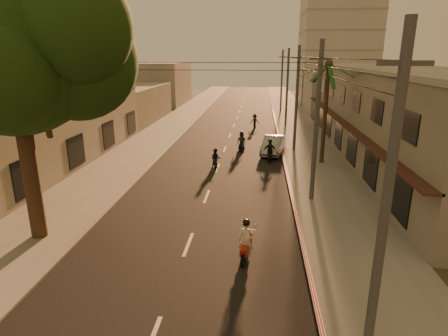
{
  "coord_description": "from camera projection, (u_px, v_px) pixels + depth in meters",
  "views": [
    {
      "loc": [
        3.02,
        -12.91,
        8.16
      ],
      "look_at": [
        1.02,
        8.31,
        1.74
      ],
      "focal_mm": 30.0,
      "sensor_mm": 36.0,
      "label": 1
    }
  ],
  "objects": [
    {
      "name": "broadleaf_tree",
      "position": [
        22.0,
        47.0,
        15.12
      ],
      "size": [
        9.6,
        8.7,
        12.1
      ],
      "color": "black",
      "rests_on": "ground"
    },
    {
      "name": "sidewalk_right",
      "position": [
        309.0,
        150.0,
        33.3
      ],
      "size": [
        5.0,
        140.0,
        0.12
      ],
      "primitive_type": "cube",
      "color": "slate",
      "rests_on": "ground"
    },
    {
      "name": "scooter_far_a",
      "position": [
        242.0,
        142.0,
        33.24
      ],
      "size": [
        0.95,
        1.82,
        1.79
      ],
      "rotation": [
        0.0,
        0.0,
        -0.11
      ],
      "color": "black",
      "rests_on": "ground"
    },
    {
      "name": "utility_poles",
      "position": [
        298.0,
        76.0,
        31.55
      ],
      "size": [
        1.2,
        48.26,
        9.0
      ],
      "color": "#38383A",
      "rests_on": "ground"
    },
    {
      "name": "left_building",
      "position": [
        37.0,
        131.0,
        28.78
      ],
      "size": [
        8.2,
        24.2,
        5.2
      ],
      "color": "#A19C91",
      "rests_on": "ground"
    },
    {
      "name": "curb_stripe",
      "position": [
        285.0,
        165.0,
        28.74
      ],
      "size": [
        0.2,
        60.0,
        0.2
      ],
      "primitive_type": "cube",
      "color": "#B31713",
      "rests_on": "ground"
    },
    {
      "name": "filler_left_far",
      "position": [
        161.0,
        84.0,
        64.75
      ],
      "size": [
        8.0,
        14.0,
        7.0
      ],
      "primitive_type": "cube",
      "color": "#A19C91",
      "rests_on": "ground"
    },
    {
      "name": "scooter_far_b",
      "position": [
        255.0,
        122.0,
        43.48
      ],
      "size": [
        1.05,
        1.74,
        1.71
      ],
      "rotation": [
        0.0,
        0.0,
        -0.01
      ],
      "color": "black",
      "rests_on": "ground"
    },
    {
      "name": "scooter_red",
      "position": [
        246.0,
        242.0,
        15.38
      ],
      "size": [
        0.83,
        1.86,
        1.84
      ],
      "rotation": [
        0.0,
        0.0,
        -0.16
      ],
      "color": "black",
      "rests_on": "ground"
    },
    {
      "name": "distant_tower",
      "position": [
        339.0,
        19.0,
        62.84
      ],
      "size": [
        12.1,
        12.1,
        28.0
      ],
      "color": "#B7B5B2",
      "rests_on": "ground"
    },
    {
      "name": "palm_tree",
      "position": [
        328.0,
        70.0,
        27.4
      ],
      "size": [
        5.0,
        5.0,
        8.2
      ],
      "color": "black",
      "rests_on": "ground"
    },
    {
      "name": "sidewalk_left",
      "position": [
        144.0,
        147.0,
        34.65
      ],
      "size": [
        5.0,
        140.0,
        0.12
      ],
      "primitive_type": "cube",
      "color": "slate",
      "rests_on": "ground"
    },
    {
      "name": "road",
      "position": [
        225.0,
        149.0,
        33.99
      ],
      "size": [
        10.0,
        140.0,
        0.02
      ],
      "primitive_type": "cube",
      "color": "black",
      "rests_on": "ground"
    },
    {
      "name": "scooter_mid_b",
      "position": [
        270.0,
        151.0,
        29.84
      ],
      "size": [
        1.03,
        1.87,
        1.84
      ],
      "rotation": [
        0.0,
        0.0,
        -0.01
      ],
      "color": "black",
      "rests_on": "ground"
    },
    {
      "name": "filler_left_near",
      "position": [
        126.0,
        104.0,
        47.96
      ],
      "size": [
        8.0,
        14.0,
        4.4
      ],
      "primitive_type": "cube",
      "color": "#A19C91",
      "rests_on": "ground"
    },
    {
      "name": "shophouse_row",
      "position": [
        397.0,
        115.0,
        29.78
      ],
      "size": [
        8.8,
        34.2,
        7.3
      ],
      "color": "gray",
      "rests_on": "ground"
    },
    {
      "name": "ground",
      "position": [
        179.0,
        269.0,
        14.93
      ],
      "size": [
        160.0,
        160.0,
        0.0
      ],
      "primitive_type": "plane",
      "color": "#383023",
      "rests_on": "ground"
    },
    {
      "name": "parked_car",
      "position": [
        273.0,
        145.0,
        32.25
      ],
      "size": [
        3.12,
        5.09,
        1.5
      ],
      "primitive_type": "imported",
      "rotation": [
        0.0,
        0.0,
        -0.17
      ],
      "color": "#94969B",
      "rests_on": "ground"
    },
    {
      "name": "scooter_mid_a",
      "position": [
        216.0,
        159.0,
        27.96
      ],
      "size": [
        0.85,
        1.61,
        1.58
      ],
      "rotation": [
        0.0,
        0.0,
        0.11
      ],
      "color": "black",
      "rests_on": "ground"
    },
    {
      "name": "filler_right",
      "position": [
        334.0,
        92.0,
        55.71
      ],
      "size": [
        8.0,
        14.0,
        6.0
      ],
      "primitive_type": "cube",
      "color": "#A19C91",
      "rests_on": "ground"
    }
  ]
}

